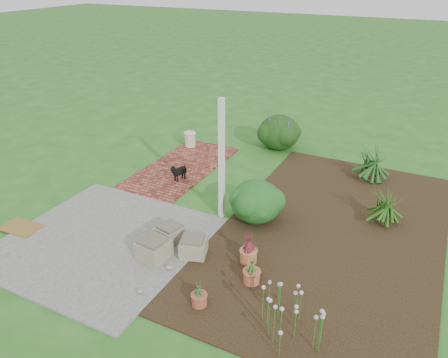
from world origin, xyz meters
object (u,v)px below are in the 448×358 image
at_px(black_dog, 178,171).
at_px(cream_ceramic_urn, 190,139).
at_px(evergreen_shrub, 256,200).
at_px(stone_trough_near, 154,250).

distance_m(black_dog, cream_ceramic_urn, 2.18).
bearing_deg(black_dog, cream_ceramic_urn, 132.65).
xyz_separation_m(black_dog, cream_ceramic_urn, (-0.88, 2.00, -0.04)).
height_order(black_dog, evergreen_shrub, evergreen_shrub).
relative_size(stone_trough_near, black_dog, 1.09).
bearing_deg(stone_trough_near, evergreen_shrub, 61.59).
bearing_deg(cream_ceramic_urn, stone_trough_near, -66.07).
height_order(black_dog, cream_ceramic_urn, cream_ceramic_urn).
bearing_deg(cream_ceramic_urn, evergreen_shrub, -41.02).
relative_size(black_dog, evergreen_shrub, 0.44).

